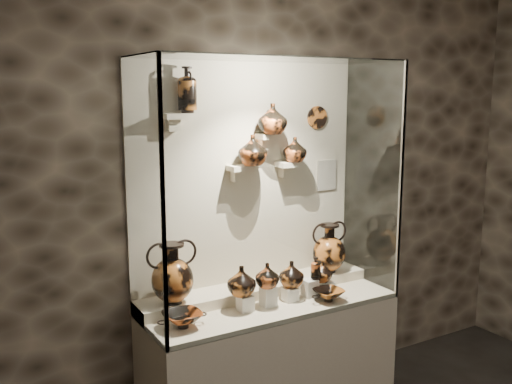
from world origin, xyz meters
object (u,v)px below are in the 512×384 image
(jug_e, at_px, (322,272))
(amphora_right, at_px, (329,248))
(ovoid_vase_a, at_px, (252,150))
(lekythos_small, at_px, (315,267))
(lekythos_tall, at_px, (187,87))
(kylix_right, at_px, (328,294))
(jug_a, at_px, (241,281))
(jug_c, at_px, (291,274))
(kylix_left, at_px, (183,318))
(amphora_left, at_px, (173,273))
(jug_b, at_px, (267,275))
(ovoid_vase_c, at_px, (295,149))
(ovoid_vase_b, at_px, (272,119))

(jug_e, bearing_deg, amphora_right, 27.80)
(amphora_right, relative_size, ovoid_vase_a, 1.77)
(lekythos_small, relative_size, lekythos_tall, 0.55)
(jug_e, height_order, kylix_right, jug_e)
(jug_a, distance_m, lekythos_tall, 1.25)
(amphora_right, relative_size, jug_e, 2.53)
(jug_c, xyz_separation_m, kylix_left, (-0.80, -0.06, -0.12))
(amphora_left, bearing_deg, jug_c, 0.11)
(jug_e, xyz_separation_m, kylix_right, (-0.06, -0.15, -0.10))
(jug_b, xyz_separation_m, lekythos_tall, (-0.40, 0.29, 1.19))
(kylix_left, relative_size, ovoid_vase_c, 1.66)
(lekythos_small, distance_m, ovoid_vase_a, 0.89)
(ovoid_vase_c, bearing_deg, amphora_left, -158.77)
(lekythos_small, height_order, ovoid_vase_a, ovoid_vase_a)
(ovoid_vase_b, bearing_deg, jug_a, -142.18)
(jug_b, bearing_deg, amphora_left, 153.03)
(amphora_right, bearing_deg, kylix_right, -151.06)
(jug_e, distance_m, lekythos_tall, 1.54)
(jug_a, height_order, ovoid_vase_c, ovoid_vase_c)
(kylix_right, distance_m, lekythos_tall, 1.62)
(jug_b, bearing_deg, ovoid_vase_a, 73.29)
(jug_c, relative_size, lekythos_tall, 0.55)
(jug_b, xyz_separation_m, ovoid_vase_c, (0.39, 0.27, 0.76))
(ovoid_vase_b, bearing_deg, amphora_left, -169.71)
(jug_e, bearing_deg, kylix_left, 167.83)
(kylix_right, relative_size, ovoid_vase_c, 1.44)
(kylix_right, bearing_deg, jug_c, 152.16)
(lekythos_tall, bearing_deg, kylix_right, -3.25)
(amphora_right, bearing_deg, lekythos_tall, 152.09)
(ovoid_vase_a, bearing_deg, jug_c, -32.81)
(kylix_left, height_order, kylix_right, kylix_left)
(lekythos_small, relative_size, kylix_left, 0.61)
(ovoid_vase_b, bearing_deg, jug_c, -81.22)
(jug_e, xyz_separation_m, ovoid_vase_c, (-0.08, 0.24, 0.82))
(jug_a, height_order, kylix_right, jug_a)
(jug_a, distance_m, lekythos_small, 0.55)
(kylix_right, bearing_deg, amphora_left, 171.07)
(amphora_left, bearing_deg, amphora_right, 13.14)
(ovoid_vase_a, bearing_deg, lekythos_tall, -162.92)
(lekythos_small, bearing_deg, ovoid_vase_c, 76.96)
(amphora_right, height_order, jug_e, amphora_right)
(jug_a, distance_m, kylix_left, 0.45)
(jug_a, relative_size, jug_c, 1.09)
(jug_a, height_order, jug_b, same)
(amphora_left, xyz_separation_m, ovoid_vase_a, (0.60, 0.06, 0.73))
(lekythos_tall, bearing_deg, amphora_right, 19.52)
(amphora_left, height_order, jug_e, amphora_left)
(kylix_left, relative_size, lekythos_tall, 0.90)
(jug_a, xyz_separation_m, jug_e, (0.63, 0.00, -0.04))
(lekythos_small, bearing_deg, jug_c, 158.57)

